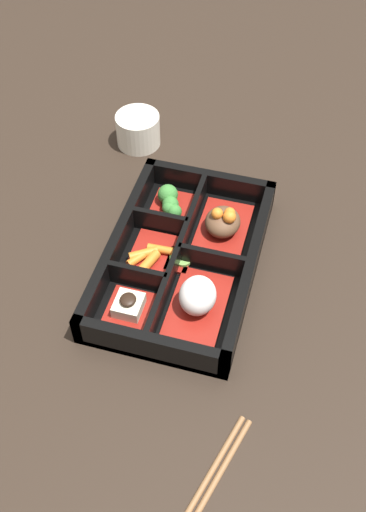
% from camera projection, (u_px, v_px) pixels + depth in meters
% --- Properties ---
extents(ground_plane, '(3.00, 3.00, 0.00)m').
position_uv_depth(ground_plane, '(183.00, 267.00, 0.86)').
color(ground_plane, black).
extents(bento_base, '(0.32, 0.21, 0.01)m').
position_uv_depth(bento_base, '(183.00, 265.00, 0.86)').
color(bento_base, black).
rests_on(bento_base, ground_plane).
extents(bento_rim, '(0.32, 0.21, 0.05)m').
position_uv_depth(bento_rim, '(181.00, 256.00, 0.84)').
color(bento_rim, black).
rests_on(bento_rim, ground_plane).
extents(bowl_stew, '(0.12, 0.07, 0.05)m').
position_uv_depth(bowl_stew, '(223.00, 224.00, 0.88)').
color(bowl_stew, maroon).
rests_on(bowl_stew, bento_base).
extents(bowl_rice, '(0.12, 0.07, 0.06)m').
position_uv_depth(bowl_rice, '(198.00, 299.00, 0.79)').
color(bowl_rice, maroon).
rests_on(bowl_rice, bento_base).
extents(bowl_greens, '(0.07, 0.06, 0.04)m').
position_uv_depth(bowl_greens, '(170.00, 203.00, 0.91)').
color(bowl_greens, maroon).
rests_on(bowl_greens, bento_base).
extents(bowl_carrots, '(0.09, 0.06, 0.02)m').
position_uv_depth(bowl_carrots, '(149.00, 256.00, 0.85)').
color(bowl_carrots, maroon).
rests_on(bowl_carrots, bento_base).
extents(bowl_tofu, '(0.07, 0.06, 0.03)m').
position_uv_depth(bowl_tofu, '(129.00, 307.00, 0.79)').
color(bowl_tofu, maroon).
rests_on(bowl_tofu, bento_base).
extents(bowl_pickles, '(0.04, 0.03, 0.01)m').
position_uv_depth(bowl_pickles, '(179.00, 258.00, 0.85)').
color(bowl_pickles, maroon).
rests_on(bowl_pickles, bento_base).
extents(tea_cup, '(0.07, 0.07, 0.06)m').
position_uv_depth(tea_cup, '(138.00, 129.00, 1.02)').
color(tea_cup, beige).
rests_on(tea_cup, ground_plane).
extents(chopsticks, '(0.22, 0.08, 0.01)m').
position_uv_depth(chopsticks, '(198.00, 502.00, 0.65)').
color(chopsticks, brown).
rests_on(chopsticks, ground_plane).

